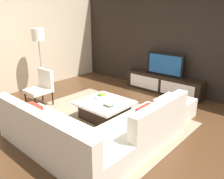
{
  "coord_description": "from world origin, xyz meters",
  "views": [
    {
      "loc": [
        3.04,
        -3.2,
        2.22
      ],
      "look_at": [
        -0.15,
        0.39,
        0.57
      ],
      "focal_mm": 37.22,
      "sensor_mm": 36.0,
      "label": 1
    }
  ],
  "objects_px": {
    "television": "(165,64)",
    "fruit_bowl": "(102,96)",
    "media_console": "(163,84)",
    "coffee_table": "(105,109)",
    "accent_chair_near": "(42,86)",
    "ottoman": "(175,108)",
    "floor_lamp": "(38,38)",
    "sectional_couch": "(93,133)",
    "book_stack": "(108,105)"
  },
  "relations": [
    {
      "from": "media_console",
      "to": "coffee_table",
      "type": "relative_size",
      "value": 2.15
    },
    {
      "from": "coffee_table",
      "to": "fruit_bowl",
      "type": "xyz_separation_m",
      "value": [
        -0.18,
        0.1,
        0.23
      ]
    },
    {
      "from": "accent_chair_near",
      "to": "floor_lamp",
      "type": "relative_size",
      "value": 0.49
    },
    {
      "from": "television",
      "to": "ottoman",
      "type": "distance_m",
      "value": 1.68
    },
    {
      "from": "media_console",
      "to": "book_stack",
      "type": "bearing_deg",
      "value": -87.3
    },
    {
      "from": "floor_lamp",
      "to": "sectional_couch",
      "type": "bearing_deg",
      "value": -18.61
    },
    {
      "from": "television",
      "to": "book_stack",
      "type": "relative_size",
      "value": 5.8
    },
    {
      "from": "coffee_table",
      "to": "fruit_bowl",
      "type": "bearing_deg",
      "value": 150.98
    },
    {
      "from": "media_console",
      "to": "accent_chair_near",
      "type": "bearing_deg",
      "value": -122.92
    },
    {
      "from": "accent_chair_near",
      "to": "ottoman",
      "type": "bearing_deg",
      "value": 27.15
    },
    {
      "from": "fruit_bowl",
      "to": "television",
      "type": "bearing_deg",
      "value": 82.72
    },
    {
      "from": "ottoman",
      "to": "media_console",
      "type": "bearing_deg",
      "value": 128.67
    },
    {
      "from": "coffee_table",
      "to": "floor_lamp",
      "type": "height_order",
      "value": "floor_lamp"
    },
    {
      "from": "television",
      "to": "ottoman",
      "type": "bearing_deg",
      "value": -51.34
    },
    {
      "from": "media_console",
      "to": "fruit_bowl",
      "type": "bearing_deg",
      "value": -97.28
    },
    {
      "from": "television",
      "to": "fruit_bowl",
      "type": "relative_size",
      "value": 3.82
    },
    {
      "from": "fruit_bowl",
      "to": "accent_chair_near",
      "type": "bearing_deg",
      "value": -159.94
    },
    {
      "from": "coffee_table",
      "to": "ottoman",
      "type": "xyz_separation_m",
      "value": [
        1.08,
        1.08,
        -0.0
      ]
    },
    {
      "from": "media_console",
      "to": "book_stack",
      "type": "height_order",
      "value": "media_console"
    },
    {
      "from": "media_console",
      "to": "coffee_table",
      "type": "height_order",
      "value": "media_console"
    },
    {
      "from": "floor_lamp",
      "to": "ottoman",
      "type": "xyz_separation_m",
      "value": [
        3.57,
        0.99,
        -1.3
      ]
    },
    {
      "from": "sectional_couch",
      "to": "ottoman",
      "type": "height_order",
      "value": "sectional_couch"
    },
    {
      "from": "ottoman",
      "to": "floor_lamp",
      "type": "bearing_deg",
      "value": -164.59
    },
    {
      "from": "ottoman",
      "to": "book_stack",
      "type": "distance_m",
      "value": 1.49
    },
    {
      "from": "coffee_table",
      "to": "accent_chair_near",
      "type": "height_order",
      "value": "accent_chair_near"
    },
    {
      "from": "accent_chair_near",
      "to": "book_stack",
      "type": "xyz_separation_m",
      "value": [
        1.89,
        0.33,
        -0.07
      ]
    },
    {
      "from": "floor_lamp",
      "to": "media_console",
      "type": "bearing_deg",
      "value": 40.35
    },
    {
      "from": "television",
      "to": "ottoman",
      "type": "height_order",
      "value": "television"
    },
    {
      "from": "media_console",
      "to": "fruit_bowl",
      "type": "height_order",
      "value": "fruit_bowl"
    },
    {
      "from": "television",
      "to": "ottoman",
      "type": "xyz_separation_m",
      "value": [
        0.98,
        -1.22,
        -0.61
      ]
    },
    {
      "from": "floor_lamp",
      "to": "ottoman",
      "type": "relative_size",
      "value": 2.51
    },
    {
      "from": "sectional_couch",
      "to": "accent_chair_near",
      "type": "height_order",
      "value": "accent_chair_near"
    },
    {
      "from": "floor_lamp",
      "to": "book_stack",
      "type": "distance_m",
      "value": 2.93
    },
    {
      "from": "fruit_bowl",
      "to": "media_console",
      "type": "bearing_deg",
      "value": 82.72
    },
    {
      "from": "media_console",
      "to": "sectional_couch",
      "type": "height_order",
      "value": "sectional_couch"
    },
    {
      "from": "sectional_couch",
      "to": "floor_lamp",
      "type": "distance_m",
      "value": 3.52
    },
    {
      "from": "ottoman",
      "to": "fruit_bowl",
      "type": "relative_size",
      "value": 2.5
    },
    {
      "from": "ottoman",
      "to": "fruit_bowl",
      "type": "xyz_separation_m",
      "value": [
        -1.26,
        -0.98,
        0.23
      ]
    },
    {
      "from": "television",
      "to": "sectional_couch",
      "type": "relative_size",
      "value": 0.43
    },
    {
      "from": "floor_lamp",
      "to": "book_stack",
      "type": "xyz_separation_m",
      "value": [
        2.71,
        -0.21,
        -1.08
      ]
    },
    {
      "from": "television",
      "to": "book_stack",
      "type": "bearing_deg",
      "value": -87.3
    },
    {
      "from": "floor_lamp",
      "to": "fruit_bowl",
      "type": "relative_size",
      "value": 6.28
    },
    {
      "from": "ottoman",
      "to": "sectional_couch",
      "type": "bearing_deg",
      "value": -102.32
    },
    {
      "from": "sectional_couch",
      "to": "book_stack",
      "type": "relative_size",
      "value": 13.39
    },
    {
      "from": "media_console",
      "to": "book_stack",
      "type": "xyz_separation_m",
      "value": [
        0.11,
        -2.41,
        0.16
      ]
    },
    {
      "from": "ottoman",
      "to": "book_stack",
      "type": "height_order",
      "value": "book_stack"
    },
    {
      "from": "television",
      "to": "book_stack",
      "type": "height_order",
      "value": "television"
    },
    {
      "from": "accent_chair_near",
      "to": "book_stack",
      "type": "height_order",
      "value": "accent_chair_near"
    },
    {
      "from": "accent_chair_near",
      "to": "media_console",
      "type": "bearing_deg",
      "value": 55.3
    },
    {
      "from": "coffee_table",
      "to": "book_stack",
      "type": "height_order",
      "value": "book_stack"
    }
  ]
}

